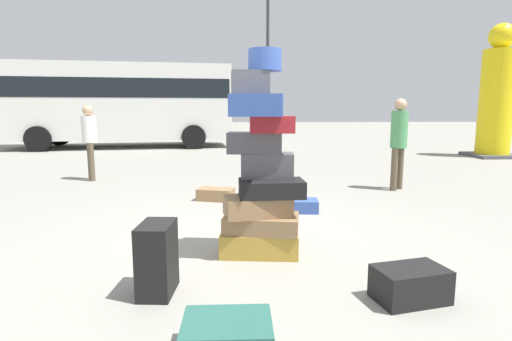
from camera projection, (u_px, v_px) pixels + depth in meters
The scene contains 12 objects.
ground_plane at pixel (245, 245), 4.49m from camera, with size 80.00×80.00×0.00m, color gray.
suitcase_tower at pixel (261, 182), 4.11m from camera, with size 0.87×0.75×2.07m.
suitcase_black_behind_tower at pixel (410, 284), 3.18m from camera, with size 0.55×0.34×0.27m, color black.
suitcase_teal_foreground_near at pixel (227, 338), 2.47m from camera, with size 0.55×0.42×0.23m, color #26594C.
suitcase_black_left_side at pixel (157, 259), 3.28m from camera, with size 0.26×0.41×0.59m, color black.
suitcase_brown_right_side at pixel (216, 194), 6.68m from camera, with size 0.58×0.34×0.20m, color olive.
suitcase_navy_upright_blue at pixel (293, 206), 5.93m from camera, with size 0.73×0.33×0.18m, color #334F99.
person_bearded_onlooker at pixel (89, 136), 8.42m from camera, with size 0.30×0.32×1.57m.
person_tourist_with_camera at pixel (399, 136), 7.40m from camera, with size 0.30×0.30×1.69m.
yellow_dummy_statue at pixel (497, 99), 12.40m from camera, with size 1.38×1.38×4.04m.
parked_bus at pixel (121, 100), 15.56m from camera, with size 8.54×3.54×3.15m.
lamp_post at pixel (268, 31), 15.04m from camera, with size 0.36×0.36×6.80m.
Camera 1 is at (-0.11, -4.31, 1.51)m, focal length 28.24 mm.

